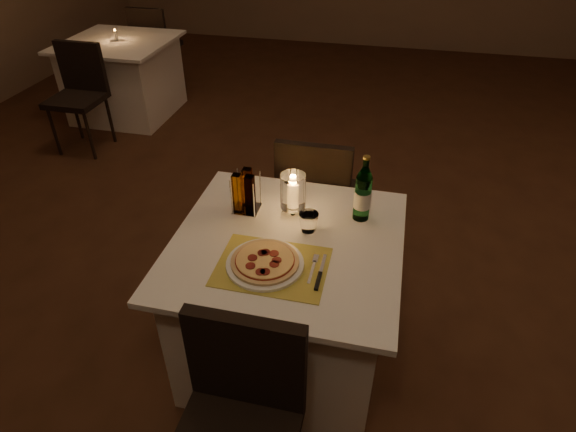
% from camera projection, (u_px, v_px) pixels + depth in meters
% --- Properties ---
extents(floor, '(8.00, 10.00, 0.02)m').
position_uv_depth(floor, '(339.00, 284.00, 2.96)').
color(floor, '#482817').
rests_on(floor, ground).
extents(main_table, '(1.00, 1.00, 0.74)m').
position_uv_depth(main_table, '(287.00, 300.00, 2.32)').
color(main_table, white).
rests_on(main_table, ground).
extents(chair_near, '(0.42, 0.42, 0.90)m').
position_uv_depth(chair_near, '(240.00, 410.00, 1.65)').
color(chair_near, black).
rests_on(chair_near, ground).
extents(chair_far, '(0.42, 0.42, 0.90)m').
position_uv_depth(chair_far, '(315.00, 191.00, 2.78)').
color(chair_far, black).
rests_on(chair_far, ground).
extents(placemat, '(0.45, 0.34, 0.00)m').
position_uv_depth(placemat, '(272.00, 266.00, 1.97)').
color(placemat, gold).
rests_on(placemat, main_table).
extents(plate, '(0.32, 0.32, 0.01)m').
position_uv_depth(plate, '(265.00, 264.00, 1.97)').
color(plate, white).
rests_on(plate, placemat).
extents(pizza, '(0.28, 0.28, 0.02)m').
position_uv_depth(pizza, '(265.00, 261.00, 1.96)').
color(pizza, '#D8B77F').
rests_on(pizza, plate).
extents(fork, '(0.02, 0.18, 0.00)m').
position_uv_depth(fork, '(313.00, 267.00, 1.96)').
color(fork, silver).
rests_on(fork, placemat).
extents(knife, '(0.02, 0.22, 0.01)m').
position_uv_depth(knife, '(319.00, 277.00, 1.90)').
color(knife, black).
rests_on(knife, placemat).
extents(tumbler, '(0.09, 0.09, 0.09)m').
position_uv_depth(tumbler, '(308.00, 222.00, 2.15)').
color(tumbler, white).
rests_on(tumbler, main_table).
extents(water_bottle, '(0.08, 0.08, 0.32)m').
position_uv_depth(water_bottle, '(363.00, 194.00, 2.17)').
color(water_bottle, '#5AA86A').
rests_on(water_bottle, main_table).
extents(hurricane_candle, '(0.12, 0.12, 0.22)m').
position_uv_depth(hurricane_candle, '(293.00, 193.00, 2.18)').
color(hurricane_candle, white).
rests_on(hurricane_candle, main_table).
extents(cruet_caddy, '(0.12, 0.12, 0.21)m').
position_uv_depth(cruet_caddy, '(245.00, 193.00, 2.24)').
color(cruet_caddy, white).
rests_on(cruet_caddy, main_table).
extents(neighbor_table_left, '(1.00, 1.00, 0.74)m').
position_uv_depth(neighbor_table_left, '(124.00, 78.00, 4.80)').
color(neighbor_table_left, white).
rests_on(neighbor_table_left, ground).
extents(neighbor_chair_la, '(0.42, 0.42, 0.90)m').
position_uv_depth(neighbor_chair_la, '(79.00, 86.00, 4.14)').
color(neighbor_chair_la, black).
rests_on(neighbor_chair_la, ground).
extents(neighbor_chair_lb, '(0.42, 0.42, 0.90)m').
position_uv_depth(neighbor_chair_lb, '(154.00, 40.00, 5.27)').
color(neighbor_chair_lb, black).
rests_on(neighbor_chair_lb, ground).
extents(neighbor_candle_left, '(0.03, 0.03, 0.11)m').
position_uv_depth(neighbor_candle_left, '(116.00, 35.00, 4.56)').
color(neighbor_candle_left, white).
rests_on(neighbor_candle_left, neighbor_table_left).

